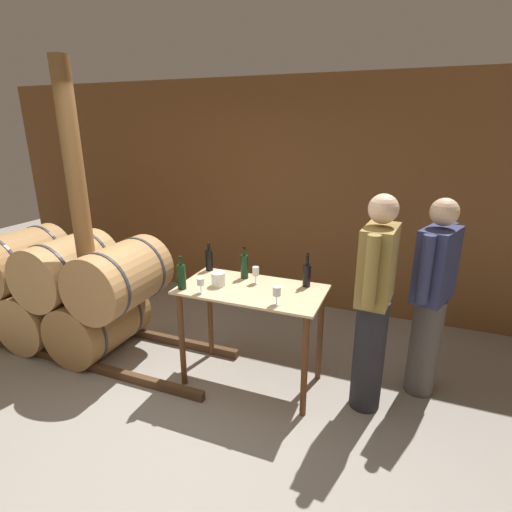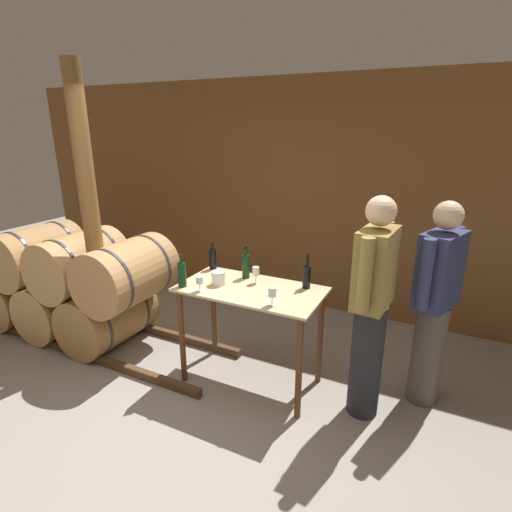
{
  "view_description": "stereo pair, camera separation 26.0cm",
  "coord_description": "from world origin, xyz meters",
  "px_view_note": "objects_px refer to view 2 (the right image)",
  "views": [
    {
      "loc": [
        1.36,
        -1.91,
        2.17
      ],
      "look_at": [
        0.2,
        0.99,
        1.14
      ],
      "focal_mm": 28.0,
      "sensor_mm": 36.0,
      "label": 1
    },
    {
      "loc": [
        1.6,
        -1.81,
        2.17
      ],
      "look_at": [
        0.2,
        0.99,
        1.14
      ],
      "focal_mm": 28.0,
      "sensor_mm": 36.0,
      "label": 2
    }
  ],
  "objects_px": {
    "wine_glass_near_left": "(200,281)",
    "person_visitor_with_scarf": "(435,302)",
    "wine_bottle_left": "(213,258)",
    "wine_glass_near_center": "(256,272)",
    "person_host": "(372,306)",
    "wooden_post": "(91,219)",
    "wine_bottle_far_left": "(182,274)",
    "wine_bottle_right": "(307,276)",
    "wine_bottle_center": "(246,266)",
    "wine_glass_near_right": "(272,293)",
    "ice_bucket": "(218,278)"
  },
  "relations": [
    {
      "from": "wine_glass_near_left",
      "to": "person_visitor_with_scarf",
      "type": "bearing_deg",
      "value": 20.56
    },
    {
      "from": "wine_bottle_left",
      "to": "wine_glass_near_center",
      "type": "height_order",
      "value": "wine_bottle_left"
    },
    {
      "from": "wine_bottle_left",
      "to": "person_host",
      "type": "distance_m",
      "value": 1.51
    },
    {
      "from": "wooden_post",
      "to": "wine_bottle_left",
      "type": "distance_m",
      "value": 1.17
    },
    {
      "from": "wooden_post",
      "to": "wine_glass_near_center",
      "type": "relative_size",
      "value": 18.49
    },
    {
      "from": "person_host",
      "to": "wine_glass_near_center",
      "type": "bearing_deg",
      "value": 175.53
    },
    {
      "from": "wine_bottle_far_left",
      "to": "wine_glass_near_center",
      "type": "distance_m",
      "value": 0.62
    },
    {
      "from": "wine_bottle_right",
      "to": "wine_glass_near_center",
      "type": "distance_m",
      "value": 0.43
    },
    {
      "from": "wine_glass_near_center",
      "to": "person_visitor_with_scarf",
      "type": "height_order",
      "value": "person_visitor_with_scarf"
    },
    {
      "from": "wine_bottle_center",
      "to": "wine_glass_near_left",
      "type": "bearing_deg",
      "value": -114.32
    },
    {
      "from": "person_host",
      "to": "wine_glass_near_right",
      "type": "bearing_deg",
      "value": -159.08
    },
    {
      "from": "wooden_post",
      "to": "ice_bucket",
      "type": "height_order",
      "value": "wooden_post"
    },
    {
      "from": "wine_glass_near_left",
      "to": "person_host",
      "type": "relative_size",
      "value": 0.07
    },
    {
      "from": "wine_bottle_left",
      "to": "wine_bottle_far_left",
      "type": "bearing_deg",
      "value": -90.08
    },
    {
      "from": "ice_bucket",
      "to": "person_visitor_with_scarf",
      "type": "xyz_separation_m",
      "value": [
        1.66,
        0.46,
        -0.07
      ]
    },
    {
      "from": "wine_glass_near_right",
      "to": "wine_bottle_right",
      "type": "bearing_deg",
      "value": 74.8
    },
    {
      "from": "wine_bottle_left",
      "to": "wine_bottle_right",
      "type": "height_order",
      "value": "wine_bottle_right"
    },
    {
      "from": "wine_glass_near_center",
      "to": "person_visitor_with_scarf",
      "type": "xyz_separation_m",
      "value": [
        1.39,
        0.29,
        -0.11
      ]
    },
    {
      "from": "wine_bottle_far_left",
      "to": "wine_glass_near_center",
      "type": "xyz_separation_m",
      "value": [
        0.52,
        0.33,
        -0.01
      ]
    },
    {
      "from": "wine_glass_near_right",
      "to": "ice_bucket",
      "type": "relative_size",
      "value": 1.24
    },
    {
      "from": "wine_glass_near_center",
      "to": "wine_bottle_center",
      "type": "bearing_deg",
      "value": 150.78
    },
    {
      "from": "wine_bottle_far_left",
      "to": "wine_glass_near_right",
      "type": "xyz_separation_m",
      "value": [
        0.82,
        -0.0,
        -0.01
      ]
    },
    {
      "from": "wine_glass_near_left",
      "to": "person_host",
      "type": "bearing_deg",
      "value": 11.93
    },
    {
      "from": "wine_bottle_right",
      "to": "wine_bottle_left",
      "type": "bearing_deg",
      "value": 177.13
    },
    {
      "from": "person_host",
      "to": "ice_bucket",
      "type": "bearing_deg",
      "value": -175.96
    },
    {
      "from": "wine_glass_near_right",
      "to": "person_visitor_with_scarf",
      "type": "xyz_separation_m",
      "value": [
        1.09,
        0.63,
        -0.11
      ]
    },
    {
      "from": "wine_glass_near_left",
      "to": "person_visitor_with_scarf",
      "type": "xyz_separation_m",
      "value": [
        1.72,
        0.64,
        -0.1
      ]
    },
    {
      "from": "wine_glass_near_center",
      "to": "wooden_post",
      "type": "bearing_deg",
      "value": -169.76
    },
    {
      "from": "wooden_post",
      "to": "person_host",
      "type": "relative_size",
      "value": 1.57
    },
    {
      "from": "wine_glass_near_left",
      "to": "wine_glass_near_center",
      "type": "xyz_separation_m",
      "value": [
        0.33,
        0.35,
        0.01
      ]
    },
    {
      "from": "person_host",
      "to": "wooden_post",
      "type": "bearing_deg",
      "value": -175.39
    },
    {
      "from": "wine_bottle_right",
      "to": "ice_bucket",
      "type": "distance_m",
      "value": 0.73
    },
    {
      "from": "wine_bottle_left",
      "to": "person_visitor_with_scarf",
      "type": "relative_size",
      "value": 0.16
    },
    {
      "from": "ice_bucket",
      "to": "person_host",
      "type": "relative_size",
      "value": 0.07
    },
    {
      "from": "wine_bottle_right",
      "to": "person_visitor_with_scarf",
      "type": "bearing_deg",
      "value": 11.6
    },
    {
      "from": "wooden_post",
      "to": "wine_bottle_center",
      "type": "height_order",
      "value": "wooden_post"
    },
    {
      "from": "wine_glass_near_left",
      "to": "wine_bottle_left",
      "type": "bearing_deg",
      "value": 110.68
    },
    {
      "from": "wine_bottle_far_left",
      "to": "wine_bottle_right",
      "type": "height_order",
      "value": "wine_bottle_right"
    },
    {
      "from": "person_host",
      "to": "person_visitor_with_scarf",
      "type": "distance_m",
      "value": 0.55
    },
    {
      "from": "wine_bottle_left",
      "to": "wine_glass_near_right",
      "type": "xyz_separation_m",
      "value": [
        0.82,
        -0.47,
        -0.0
      ]
    },
    {
      "from": "wine_bottle_right",
      "to": "wine_glass_near_right",
      "type": "height_order",
      "value": "wine_bottle_right"
    },
    {
      "from": "wine_bottle_far_left",
      "to": "ice_bucket",
      "type": "height_order",
      "value": "wine_bottle_far_left"
    },
    {
      "from": "wooden_post",
      "to": "wine_bottle_center",
      "type": "relative_size",
      "value": 9.6
    },
    {
      "from": "ice_bucket",
      "to": "wine_glass_near_center",
      "type": "bearing_deg",
      "value": 31.51
    },
    {
      "from": "wine_bottle_center",
      "to": "wine_bottle_right",
      "type": "height_order",
      "value": "wine_bottle_right"
    },
    {
      "from": "wine_glass_near_right",
      "to": "ice_bucket",
      "type": "height_order",
      "value": "wine_glass_near_right"
    },
    {
      "from": "wine_bottle_center",
      "to": "wine_glass_near_right",
      "type": "xyz_separation_m",
      "value": [
        0.44,
        -0.41,
        -0.01
      ]
    },
    {
      "from": "wooden_post",
      "to": "wine_glass_near_left",
      "type": "relative_size",
      "value": 21.6
    },
    {
      "from": "ice_bucket",
      "to": "person_host",
      "type": "distance_m",
      "value": 1.25
    },
    {
      "from": "wooden_post",
      "to": "wine_glass_near_left",
      "type": "xyz_separation_m",
      "value": [
        1.22,
        -0.07,
        -0.37
      ]
    }
  ]
}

